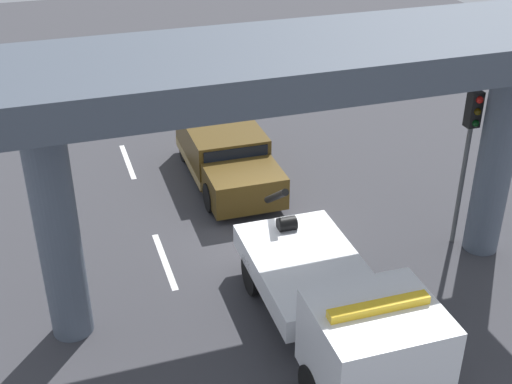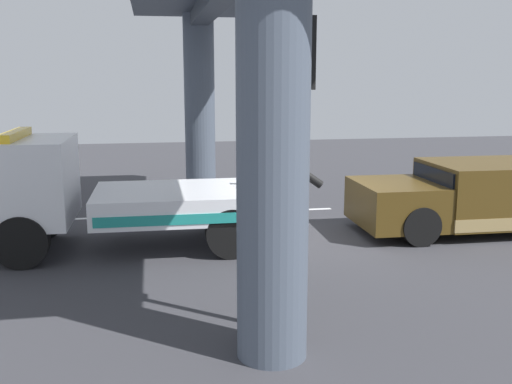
% 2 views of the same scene
% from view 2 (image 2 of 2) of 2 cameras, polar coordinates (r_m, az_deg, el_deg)
% --- Properties ---
extents(ground_plane, '(60.00, 40.00, 0.10)m').
position_cam_2_polar(ground_plane, '(13.01, 5.42, -4.71)').
color(ground_plane, '#38383D').
extents(lane_stripe_west, '(2.60, 0.16, 0.01)m').
position_cam_2_polar(lane_stripe_west, '(17.90, 21.77, -0.91)').
color(lane_stripe_west, silver).
rests_on(lane_stripe_west, ground).
extents(lane_stripe_mid, '(2.60, 0.16, 0.01)m').
position_cam_2_polar(lane_stripe_mid, '(15.61, 2.70, -1.80)').
color(lane_stripe_mid, silver).
rests_on(lane_stripe_mid, ground).
extents(lane_stripe_east, '(2.60, 0.16, 0.01)m').
position_cam_2_polar(lane_stripe_east, '(15.45, -19.57, -2.57)').
color(lane_stripe_east, silver).
rests_on(lane_stripe_east, ground).
extents(tow_truck_white, '(7.27, 2.49, 2.46)m').
position_cam_2_polar(tow_truck_white, '(12.33, -15.59, 0.02)').
color(tow_truck_white, white).
rests_on(tow_truck_white, ground).
extents(towed_van_green, '(5.22, 2.27, 1.58)m').
position_cam_2_polar(towed_van_green, '(14.38, 20.87, -0.48)').
color(towed_van_green, '#4C3814').
rests_on(towed_van_green, ground).
extents(traffic_light_near, '(0.39, 0.32, 4.23)m').
position_cam_2_polar(traffic_light_near, '(7.60, 4.27, 8.04)').
color(traffic_light_near, '#515456').
rests_on(traffic_light_near, ground).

